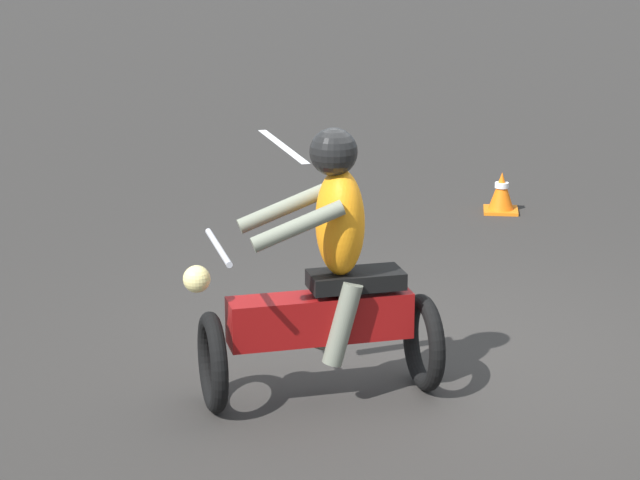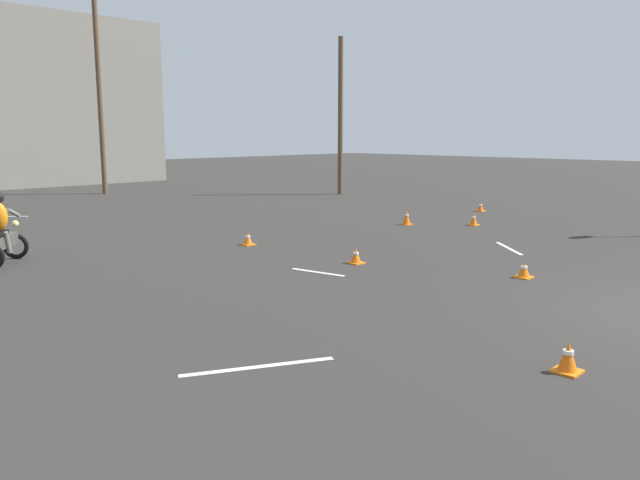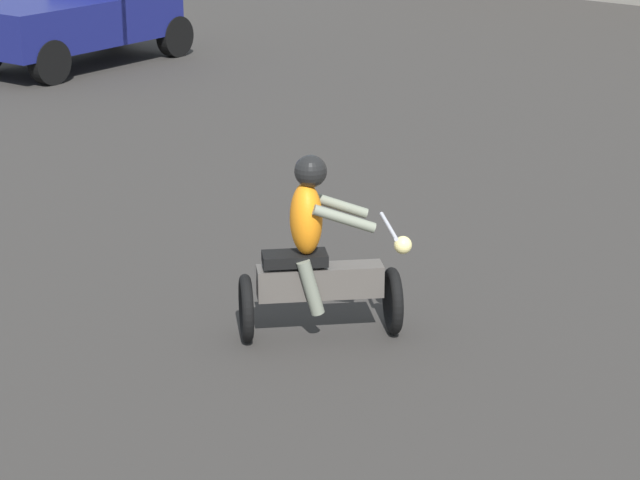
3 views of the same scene
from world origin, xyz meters
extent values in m
plane|color=#2D2B28|center=(0.00, 0.00, 0.00)|extent=(120.00, 120.00, 0.00)
torus|color=black|center=(1.07, -1.22, 0.30)|extent=(0.60, 0.31, 0.60)
torus|color=black|center=(0.61, 0.00, 0.30)|extent=(0.60, 0.31, 0.60)
cube|color=maroon|center=(0.84, -0.61, 0.52)|extent=(0.61, 1.11, 0.28)
cube|color=black|center=(0.76, -0.41, 0.74)|extent=(0.44, 0.62, 0.10)
cylinder|color=silver|center=(1.05, -1.17, 1.00)|extent=(0.67, 0.28, 0.04)
sphere|color=#F2E08C|center=(1.10, -1.29, 0.82)|extent=(0.21, 0.21, 0.16)
ellipsoid|color=orange|center=(0.80, -0.50, 1.10)|extent=(0.47, 0.40, 0.64)
cylinder|color=slate|center=(0.72, -0.85, 1.15)|extent=(0.28, 0.54, 0.27)
cylinder|color=slate|center=(1.09, -0.71, 1.15)|extent=(0.28, 0.54, 0.27)
cylinder|color=slate|center=(0.67, -0.57, 0.52)|extent=(0.20, 0.27, 0.51)
cylinder|color=slate|center=(0.94, -0.47, 0.52)|extent=(0.20, 0.27, 0.51)
sphere|color=black|center=(0.81, -0.54, 1.52)|extent=(0.36, 0.36, 0.28)
cube|color=orange|center=(-3.73, 0.60, 0.01)|extent=(0.32, 0.32, 0.03)
cone|color=orange|center=(-3.73, 0.60, 0.21)|extent=(0.24, 0.24, 0.35)
cylinder|color=white|center=(-3.73, 0.60, 0.26)|extent=(0.13, 0.13, 0.05)
cube|color=silver|center=(-6.49, -1.86, 0.00)|extent=(1.89, 0.87, 0.01)
camera|label=1|loc=(7.77, 0.15, 3.02)|focal=70.00mm
camera|label=2|loc=(-11.09, -2.31, 2.91)|focal=35.00mm
camera|label=3|loc=(0.38, 4.65, 4.43)|focal=70.00mm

